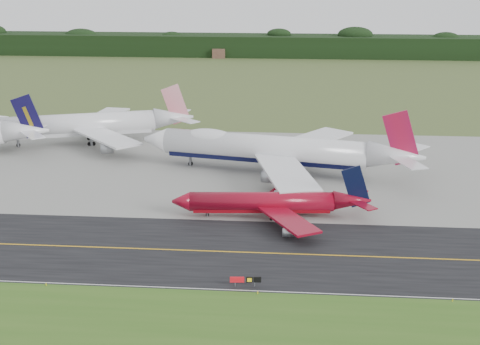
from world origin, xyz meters
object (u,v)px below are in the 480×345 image
object	(u,v)px
jet_ba_747	(274,149)
jet_red_737	(273,202)
jet_star_tail	(89,125)
taxiway_sign	(245,280)

from	to	relation	value
jet_ba_747	jet_red_737	bearing A→B (deg)	-88.30
jet_star_tail	jet_red_737	bearing A→B (deg)	-44.77
jet_ba_747	taxiway_sign	distance (m)	65.10
jet_ba_747	jet_red_737	world-z (taller)	jet_ba_747
jet_red_737	jet_star_tail	world-z (taller)	jet_star_tail
jet_ba_747	taxiway_sign	world-z (taller)	jet_ba_747
jet_ba_747	jet_star_tail	bearing A→B (deg)	155.53
jet_ba_747	jet_star_tail	xyz separation A→B (m)	(-57.02, 25.95, -0.71)
jet_red_737	taxiway_sign	xyz separation A→B (m)	(-3.43, -33.30, -1.98)
jet_star_tail	taxiway_sign	distance (m)	106.01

